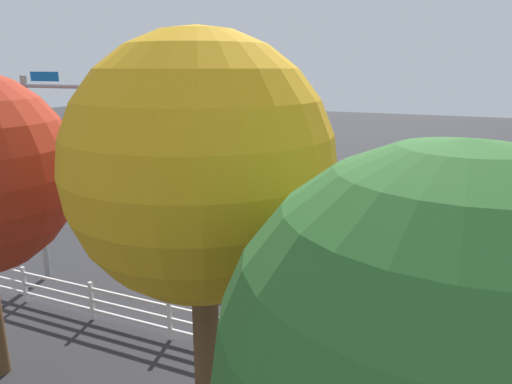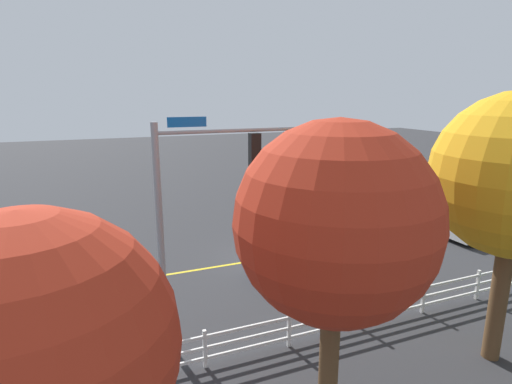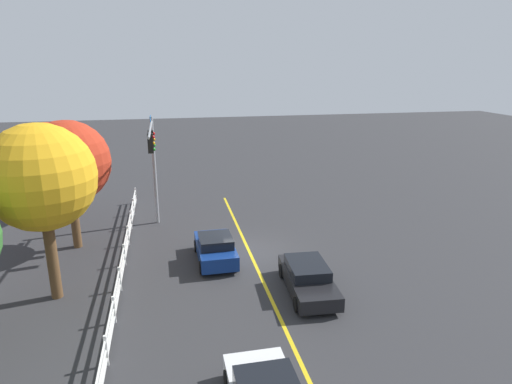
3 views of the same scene
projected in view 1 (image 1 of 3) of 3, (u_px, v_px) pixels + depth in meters
name	position (u px, v px, depth m)	size (l,w,h in m)	color
ground_plane	(254.00, 252.00, 18.17)	(120.00, 120.00, 0.00)	#2D2D30
lane_center_stripe	(356.00, 268.00, 16.64)	(28.00, 0.16, 0.01)	gold
signal_assembly	(74.00, 142.00, 14.10)	(6.25, 0.38, 6.83)	gray
car_0	(385.00, 238.00, 17.76)	(4.59, 2.12, 1.30)	black
car_2	(252.00, 256.00, 16.01)	(3.93, 1.97, 1.41)	navy
white_rail_fence	(262.00, 341.00, 11.16)	(26.10, 0.10, 1.15)	white
tree_2	(441.00, 369.00, 4.13)	(4.09, 4.09, 6.43)	brown
tree_3	(201.00, 169.00, 7.57)	(4.40, 4.40, 7.58)	brown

